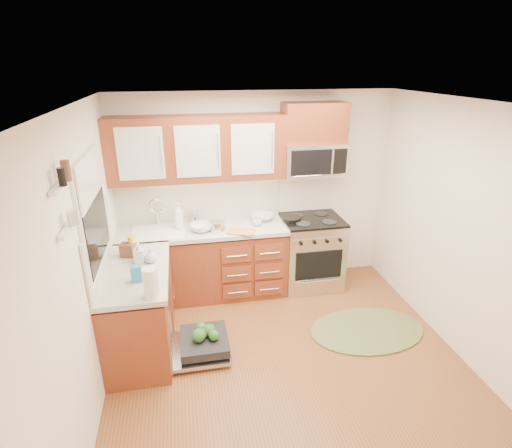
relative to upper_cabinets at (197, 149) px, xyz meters
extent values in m
plane|color=brown|center=(0.73, -1.57, -1.88)|extent=(3.50, 3.50, 0.00)
plane|color=white|center=(0.73, -1.57, 0.62)|extent=(3.50, 3.50, 0.00)
cube|color=white|center=(0.73, 0.18, -0.62)|extent=(3.50, 0.04, 2.50)
cube|color=white|center=(0.73, -3.33, -0.62)|extent=(3.50, 0.04, 2.50)
cube|color=white|center=(-1.02, -1.57, -0.62)|extent=(0.04, 3.50, 2.50)
cube|color=white|center=(2.48, -1.57, -0.62)|extent=(0.04, 3.50, 2.50)
cube|color=#5E2815|center=(0.00, -0.12, -1.45)|extent=(2.05, 0.60, 0.85)
cube|color=#5E2815|center=(-0.72, -1.05, -1.45)|extent=(0.60, 1.25, 0.85)
cube|color=beige|center=(0.00, -0.14, -0.97)|extent=(2.07, 0.64, 0.05)
cube|color=beige|center=(-0.71, -1.05, -0.97)|extent=(0.64, 1.27, 0.05)
cube|color=beige|center=(0.00, 0.16, -0.67)|extent=(2.05, 0.02, 0.57)
cube|color=beige|center=(-1.01, -1.05, -0.67)|extent=(0.02, 1.25, 0.57)
cube|color=#5E2815|center=(1.41, 0.00, 0.26)|extent=(0.76, 0.35, 0.47)
cube|color=white|center=(-0.98, -1.07, 0.00)|extent=(0.02, 0.96, 0.40)
cube|color=white|center=(-0.99, -1.92, 0.17)|extent=(0.04, 0.40, 0.03)
cube|color=white|center=(-0.99, -1.92, -0.12)|extent=(0.04, 0.40, 0.03)
cylinder|color=black|center=(1.12, -0.15, -0.90)|extent=(0.25, 0.25, 0.04)
cylinder|color=silver|center=(0.17, -0.24, -0.89)|extent=(0.25, 0.25, 0.12)
cube|color=tan|center=(0.45, -0.35, -0.94)|extent=(0.36, 0.30, 0.02)
cylinder|color=silver|center=(-0.08, 0.07, -0.87)|extent=(0.10, 0.10, 0.15)
cylinder|color=white|center=(-0.52, -1.59, -0.81)|extent=(0.13, 0.13, 0.28)
cylinder|color=yellow|center=(-0.76, -0.73, -0.84)|extent=(0.08, 0.08, 0.22)
cylinder|color=red|center=(-0.52, -1.57, -0.83)|extent=(0.07, 0.07, 0.23)
cube|color=brown|center=(-0.81, -0.74, -0.88)|extent=(0.17, 0.14, 0.14)
cube|color=teal|center=(-0.67, -1.30, -0.87)|extent=(0.10, 0.06, 0.16)
imported|color=#999999|center=(0.77, 0.01, -0.92)|extent=(0.35, 0.35, 0.07)
imported|color=#999999|center=(-0.01, -0.21, -0.91)|extent=(0.35, 0.35, 0.08)
imported|color=#999999|center=(0.68, -0.17, -0.90)|extent=(0.13, 0.13, 0.10)
imported|color=#999999|center=(-0.27, -0.07, -0.79)|extent=(0.16, 0.16, 0.33)
imported|color=#999999|center=(-0.68, -0.91, -0.84)|extent=(0.11, 0.11, 0.21)
imported|color=#999999|center=(-0.56, -0.93, -0.87)|extent=(0.16, 0.16, 0.16)
camera|label=1|loc=(-0.20, -4.66, 0.93)|focal=28.00mm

